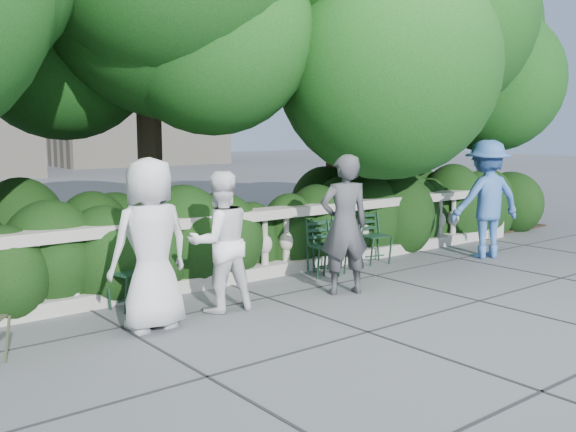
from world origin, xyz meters
TOP-DOWN VIEW (x-y plane):
  - ground at (0.00, 0.00)m, footprint 90.00×90.00m
  - balustrade at (0.00, 1.80)m, footprint 12.00×0.44m
  - shrub_hedge at (0.00, 3.00)m, footprint 15.00×2.60m
  - tree_canopy at (0.69, 3.19)m, footprint 15.04×6.52m
  - chair_c at (-2.07, 1.29)m, footprint 0.53×0.56m
  - chair_d at (0.86, 1.14)m, footprint 0.54×0.57m
  - chair_e at (2.11, 1.29)m, footprint 0.52×0.56m
  - chair_f at (1.05, 1.21)m, footprint 0.52×0.55m
  - person_businessman at (-2.24, 0.54)m, footprint 0.94×0.63m
  - person_woman_grey at (0.43, 0.36)m, footprint 0.78×0.65m
  - person_casual_man at (-1.27, 0.69)m, footprint 0.89×0.74m
  - person_older_blue at (3.94, 0.62)m, footprint 1.44×1.10m

SIDE VIEW (x-z plane):
  - ground at x=0.00m, z-range 0.00..0.00m
  - shrub_hedge at x=0.00m, z-range -0.85..0.85m
  - chair_c at x=-2.07m, z-range -0.42..0.42m
  - chair_d at x=0.86m, z-range -0.42..0.42m
  - chair_e at x=2.11m, z-range -0.42..0.42m
  - chair_f at x=1.05m, z-range -0.42..0.42m
  - balustrade at x=0.00m, z-range -0.01..0.99m
  - person_casual_man at x=-1.27m, z-range 0.00..1.67m
  - person_woman_grey at x=0.43m, z-range 0.00..1.83m
  - person_businessman at x=-2.24m, z-range 0.00..1.86m
  - person_older_blue at x=3.94m, z-range 0.00..1.97m
  - tree_canopy at x=0.69m, z-range 0.57..7.35m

